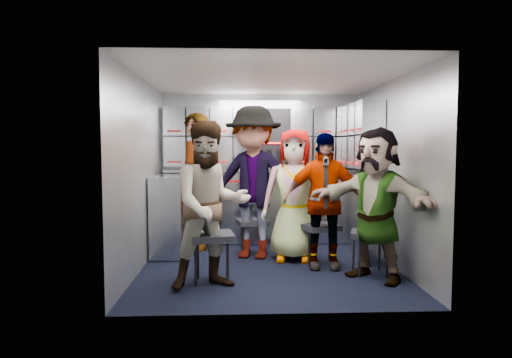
{
  "coord_description": "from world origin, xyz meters",
  "views": [
    {
      "loc": [
        -0.36,
        -5.08,
        1.34
      ],
      "look_at": [
        -0.12,
        0.35,
        0.96
      ],
      "focal_mm": 32.0,
      "sensor_mm": 36.0,
      "label": 1
    }
  ],
  "objects_px": {
    "jump_seat_center": "(292,225)",
    "attendant_standing": "(195,181)",
    "jump_seat_mid_right": "(320,229)",
    "attendant_arc_c": "(294,195)",
    "attendant_arc_a": "(211,205)",
    "attendant_arc_e": "(376,204)",
    "jump_seat_near_right": "(370,236)",
    "jump_seat_near_left": "(212,239)",
    "attendant_arc_b": "(253,182)",
    "jump_seat_mid_left": "(252,224)",
    "attendant_arc_d": "(323,201)"
  },
  "relations": [
    {
      "from": "jump_seat_near_left",
      "to": "attendant_arc_b",
      "type": "distance_m",
      "value": 1.2
    },
    {
      "from": "jump_seat_mid_right",
      "to": "attendant_standing",
      "type": "xyz_separation_m",
      "value": [
        -1.5,
        0.85,
        0.49
      ]
    },
    {
      "from": "jump_seat_near_right",
      "to": "attendant_standing",
      "type": "height_order",
      "value": "attendant_standing"
    },
    {
      "from": "jump_seat_mid_left",
      "to": "attendant_arc_e",
      "type": "height_order",
      "value": "attendant_arc_e"
    },
    {
      "from": "attendant_arc_d",
      "to": "jump_seat_mid_left",
      "type": "bearing_deg",
      "value": 142.65
    },
    {
      "from": "jump_seat_center",
      "to": "attendant_arc_a",
      "type": "bearing_deg",
      "value": -127.08
    },
    {
      "from": "attendant_arc_e",
      "to": "attendant_standing",
      "type": "bearing_deg",
      "value": -168.52
    },
    {
      "from": "jump_seat_mid_right",
      "to": "attendant_arc_c",
      "type": "bearing_deg",
      "value": 145.59
    },
    {
      "from": "jump_seat_center",
      "to": "attendant_arc_b",
      "type": "distance_m",
      "value": 0.72
    },
    {
      "from": "attendant_arc_c",
      "to": "attendant_arc_d",
      "type": "distance_m",
      "value": 0.46
    },
    {
      "from": "attendant_arc_a",
      "to": "attendant_arc_b",
      "type": "xyz_separation_m",
      "value": [
        0.44,
        1.18,
        0.12
      ]
    },
    {
      "from": "jump_seat_mid_right",
      "to": "attendant_arc_a",
      "type": "xyz_separation_m",
      "value": [
        -1.2,
        -0.86,
        0.39
      ]
    },
    {
      "from": "jump_seat_mid_left",
      "to": "jump_seat_near_right",
      "type": "relative_size",
      "value": 0.91
    },
    {
      "from": "attendant_standing",
      "to": "attendant_arc_c",
      "type": "xyz_separation_m",
      "value": [
        1.22,
        -0.66,
        -0.12
      ]
    },
    {
      "from": "attendant_standing",
      "to": "attendant_arc_a",
      "type": "bearing_deg",
      "value": -23.44
    },
    {
      "from": "jump_seat_near_right",
      "to": "attendant_arc_e",
      "type": "distance_m",
      "value": 0.41
    },
    {
      "from": "jump_seat_mid_right",
      "to": "jump_seat_center",
      "type": "bearing_deg",
      "value": 126.76
    },
    {
      "from": "jump_seat_near_right",
      "to": "attendant_arc_c",
      "type": "xyz_separation_m",
      "value": [
        -0.72,
        0.66,
        0.37
      ]
    },
    {
      "from": "attendant_standing",
      "to": "attendant_arc_d",
      "type": "relative_size",
      "value": 1.19
    },
    {
      "from": "attendant_arc_a",
      "to": "attendant_arc_e",
      "type": "relative_size",
      "value": 1.03
    },
    {
      "from": "attendant_arc_e",
      "to": "jump_seat_mid_right",
      "type": "bearing_deg",
      "value": 173.59
    },
    {
      "from": "jump_seat_mid_left",
      "to": "attendant_arc_a",
      "type": "xyz_separation_m",
      "value": [
        -0.44,
        -1.36,
        0.41
      ]
    },
    {
      "from": "attendant_arc_a",
      "to": "attendant_arc_c",
      "type": "height_order",
      "value": "attendant_arc_a"
    },
    {
      "from": "jump_seat_near_left",
      "to": "attendant_arc_c",
      "type": "distance_m",
      "value": 1.31
    },
    {
      "from": "attendant_arc_a",
      "to": "attendant_arc_d",
      "type": "height_order",
      "value": "attendant_arc_a"
    },
    {
      "from": "jump_seat_center",
      "to": "jump_seat_mid_left",
      "type": "bearing_deg",
      "value": 163.91
    },
    {
      "from": "jump_seat_center",
      "to": "attendant_standing",
      "type": "xyz_separation_m",
      "value": [
        -1.22,
        0.48,
        0.51
      ]
    },
    {
      "from": "attendant_arc_e",
      "to": "jump_seat_center",
      "type": "bearing_deg",
      "value": 174.4
    },
    {
      "from": "jump_seat_mid_left",
      "to": "jump_seat_near_left",
      "type": "bearing_deg",
      "value": -110.54
    },
    {
      "from": "attendant_arc_c",
      "to": "attendant_arc_d",
      "type": "bearing_deg",
      "value": -43.03
    },
    {
      "from": "jump_seat_mid_left",
      "to": "attendant_arc_a",
      "type": "distance_m",
      "value": 1.49
    },
    {
      "from": "jump_seat_near_right",
      "to": "attendant_arc_a",
      "type": "bearing_deg",
      "value": -166.82
    },
    {
      "from": "jump_seat_center",
      "to": "jump_seat_near_right",
      "type": "xyz_separation_m",
      "value": [
        0.72,
        -0.84,
        0.02
      ]
    },
    {
      "from": "jump_seat_mid_right",
      "to": "attendant_standing",
      "type": "bearing_deg",
      "value": 150.54
    },
    {
      "from": "attendant_standing",
      "to": "attendant_arc_a",
      "type": "relative_size",
      "value": 1.13
    },
    {
      "from": "jump_seat_mid_right",
      "to": "attendant_arc_b",
      "type": "height_order",
      "value": "attendant_arc_b"
    },
    {
      "from": "jump_seat_mid_right",
      "to": "attendant_arc_b",
      "type": "xyz_separation_m",
      "value": [
        -0.76,
        0.33,
        0.51
      ]
    },
    {
      "from": "jump_seat_near_left",
      "to": "attendant_arc_e",
      "type": "height_order",
      "value": "attendant_arc_e"
    },
    {
      "from": "attendant_arc_b",
      "to": "attendant_arc_e",
      "type": "distance_m",
      "value": 1.56
    },
    {
      "from": "jump_seat_near_right",
      "to": "attendant_arc_e",
      "type": "relative_size",
      "value": 0.31
    },
    {
      "from": "jump_seat_mid_right",
      "to": "attendant_arc_d",
      "type": "bearing_deg",
      "value": -90.0
    },
    {
      "from": "jump_seat_near_left",
      "to": "attendant_standing",
      "type": "xyz_separation_m",
      "value": [
        -0.3,
        1.52,
        0.46
      ]
    },
    {
      "from": "jump_seat_near_left",
      "to": "jump_seat_near_right",
      "type": "distance_m",
      "value": 1.66
    },
    {
      "from": "jump_seat_mid_right",
      "to": "attendant_arc_c",
      "type": "height_order",
      "value": "attendant_arc_c"
    },
    {
      "from": "jump_seat_near_left",
      "to": "jump_seat_mid_left",
      "type": "xyz_separation_m",
      "value": [
        0.44,
        1.18,
        -0.05
      ]
    },
    {
      "from": "jump_seat_mid_left",
      "to": "jump_seat_center",
      "type": "height_order",
      "value": "jump_seat_center"
    },
    {
      "from": "attendant_arc_b",
      "to": "attendant_arc_e",
      "type": "bearing_deg",
      "value": -22.87
    },
    {
      "from": "attendant_arc_b",
      "to": "jump_seat_near_right",
      "type": "bearing_deg",
      "value": -17.31
    },
    {
      "from": "jump_seat_center",
      "to": "attendant_arc_b",
      "type": "bearing_deg",
      "value": -175.15
    },
    {
      "from": "jump_seat_mid_left",
      "to": "jump_seat_center",
      "type": "bearing_deg",
      "value": -16.09
    }
  ]
}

